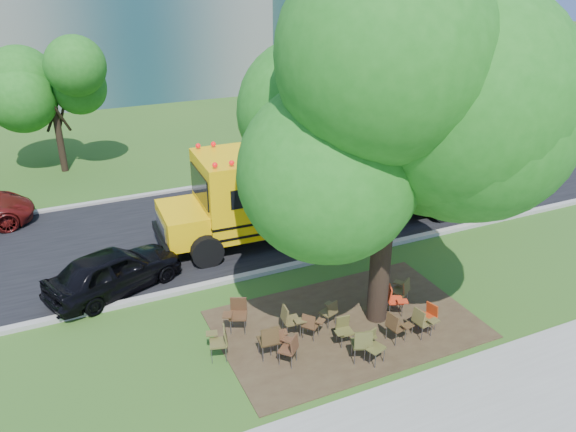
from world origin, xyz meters
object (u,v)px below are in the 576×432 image
chair_3 (344,328)px  chair_11 (330,310)px  chair_1 (277,338)px  chair_12 (394,298)px  chair_6 (428,314)px  chair_2 (290,347)px  chair_4 (363,342)px  chair_10 (290,318)px  chair_15 (396,325)px  chair_14 (311,324)px  chair_0 (270,338)px  chair_9 (237,311)px  chair_13 (402,289)px  black_car (114,270)px  chair_8 (220,339)px  chair_5 (373,344)px  chair_7 (422,320)px  main_tree (392,118)px  school_bus (354,176)px

chair_3 → chair_11: 0.87m
chair_1 → chair_12: size_ratio=0.87×
chair_6 → chair_11: (-2.33, 1.25, 0.00)m
chair_2 → chair_4: chair_4 is taller
chair_10 → chair_15: (2.40, -1.37, -0.03)m
chair_1 → chair_14: bearing=24.4°
chair_2 → chair_0: bearing=88.6°
chair_9 → chair_13: 4.80m
chair_14 → chair_13: bearing=57.0°
chair_12 → black_car: black_car is taller
chair_2 → chair_12: 3.61m
chair_11 → chair_13: size_ratio=0.89×
chair_4 → black_car: black_car is taller
chair_4 → chair_9: bearing=153.6°
chair_8 → chair_11: 3.15m
chair_10 → chair_12: 3.09m
chair_0 → chair_13: size_ratio=1.09×
chair_10 → chair_11: (1.20, 0.00, -0.09)m
chair_5 → chair_7: (1.74, 0.33, 0.00)m
main_tree → chair_11: size_ratio=11.77×
school_bus → chair_4: size_ratio=13.74×
chair_3 → chair_15: bearing=163.5°
school_bus → chair_2: 8.86m
chair_2 → chair_13: size_ratio=0.94×
chair_0 → chair_12: chair_0 is taller
chair_1 → chair_14: chair_14 is taller
chair_4 → chair_11: 1.69m
chair_7 → black_car: black_car is taller
chair_13 → chair_1: bearing=155.2°
main_tree → chair_15: (-0.15, -1.13, -5.19)m
chair_5 → chair_14: (-0.96, 1.47, -0.05)m
chair_6 → chair_14: 3.21m
chair_6 → chair_8: chair_8 is taller
chair_3 → chair_10: (-1.13, 0.87, 0.08)m
chair_13 → chair_8: bearing=148.7°
chair_3 → black_car: size_ratio=0.19×
school_bus → chair_0: bearing=-131.7°
chair_3 → chair_11: chair_3 is taller
chair_9 → chair_12: chair_9 is taller
chair_7 → chair_15: bearing=-105.1°
main_tree → chair_10: (-2.55, 0.24, -5.16)m
chair_0 → chair_7: 4.08m
main_tree → school_bus: 7.53m
chair_10 → chair_12: size_ratio=1.04×
chair_14 → chair_10: bearing=-165.8°
main_tree → chair_3: (-1.42, -0.62, -5.25)m
chair_5 → chair_10: size_ratio=0.94×
main_tree → chair_8: size_ratio=10.31×
chair_9 → chair_13: size_ratio=1.08×
chair_7 → chair_8: size_ratio=0.97×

